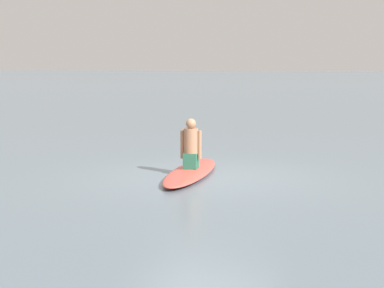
{
  "coord_description": "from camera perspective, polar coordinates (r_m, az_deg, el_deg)",
  "views": [
    {
      "loc": [
        -5.69,
        10.22,
        2.11
      ],
      "look_at": [
        0.2,
        0.15,
        0.63
      ],
      "focal_mm": 58.37,
      "sensor_mm": 36.0,
      "label": 1
    }
  ],
  "objects": [
    {
      "name": "ground_plane",
      "position": [
        11.88,
        1.2,
        -3.01
      ],
      "size": [
        400.0,
        400.0,
        0.0
      ],
      "primitive_type": "plane",
      "color": "slate"
    },
    {
      "name": "person_paddler",
      "position": [
        11.96,
        -0.09,
        -0.17
      ],
      "size": [
        0.42,
        0.38,
        0.96
      ],
      "rotation": [
        0.0,
        0.0,
        1.89
      ],
      "color": "#26664C",
      "rests_on": "surfboard"
    },
    {
      "name": "surfboard",
      "position": [
        12.03,
        -0.09,
        -2.54
      ],
      "size": [
        1.75,
        3.43,
        0.14
      ],
      "primitive_type": "ellipsoid",
      "rotation": [
        0.0,
        0.0,
        1.89
      ],
      "color": "#D84C3F",
      "rests_on": "ground"
    }
  ]
}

